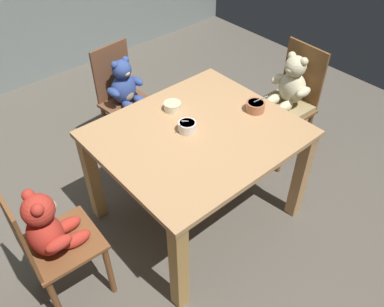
{
  "coord_description": "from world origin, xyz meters",
  "views": [
    {
      "loc": [
        -1.28,
        -1.42,
        2.27
      ],
      "look_at": [
        0.0,
        0.05,
        0.54
      ],
      "focal_mm": 37.1,
      "sensor_mm": 36.0,
      "label": 1
    }
  ],
  "objects_px": {
    "porridge_bowl_cream_far_center": "(172,106)",
    "teddy_chair_near_right": "(290,92)",
    "porridge_bowl_white_center": "(187,126)",
    "porridge_bowl_terracotta_near_right": "(255,106)",
    "dining_table": "(197,148)",
    "teddy_chair_near_left": "(48,233)",
    "teddy_chair_far_center": "(125,91)"
  },
  "relations": [
    {
      "from": "dining_table",
      "to": "teddy_chair_near_left",
      "type": "relative_size",
      "value": 1.25
    },
    {
      "from": "porridge_bowl_white_center",
      "to": "porridge_bowl_cream_far_center",
      "type": "bearing_deg",
      "value": 72.79
    },
    {
      "from": "dining_table",
      "to": "porridge_bowl_white_center",
      "type": "bearing_deg",
      "value": 128.69
    },
    {
      "from": "teddy_chair_near_right",
      "to": "porridge_bowl_cream_far_center",
      "type": "relative_size",
      "value": 8.41
    },
    {
      "from": "teddy_chair_near_right",
      "to": "teddy_chair_near_left",
      "type": "height_order",
      "value": "teddy_chair_near_left"
    },
    {
      "from": "porridge_bowl_cream_far_center",
      "to": "porridge_bowl_white_center",
      "type": "bearing_deg",
      "value": -107.21
    },
    {
      "from": "dining_table",
      "to": "porridge_bowl_cream_far_center",
      "type": "xyz_separation_m",
      "value": [
        0.03,
        0.28,
        0.16
      ]
    },
    {
      "from": "teddy_chair_near_right",
      "to": "porridge_bowl_white_center",
      "type": "relative_size",
      "value": 7.98
    },
    {
      "from": "teddy_chair_far_center",
      "to": "porridge_bowl_cream_far_center",
      "type": "distance_m",
      "value": 0.69
    },
    {
      "from": "teddy_chair_near_left",
      "to": "porridge_bowl_terracotta_near_right",
      "type": "relative_size",
      "value": 7.61
    },
    {
      "from": "porridge_bowl_white_center",
      "to": "porridge_bowl_cream_far_center",
      "type": "relative_size",
      "value": 1.05
    },
    {
      "from": "teddy_chair_far_center",
      "to": "teddy_chair_near_left",
      "type": "relative_size",
      "value": 0.96
    },
    {
      "from": "teddy_chair_near_right",
      "to": "porridge_bowl_cream_far_center",
      "type": "bearing_deg",
      "value": -11.24
    },
    {
      "from": "dining_table",
      "to": "teddy_chair_far_center",
      "type": "height_order",
      "value": "teddy_chair_far_center"
    },
    {
      "from": "teddy_chair_near_right",
      "to": "porridge_bowl_terracotta_near_right",
      "type": "height_order",
      "value": "teddy_chair_near_right"
    },
    {
      "from": "porridge_bowl_terracotta_near_right",
      "to": "dining_table",
      "type": "bearing_deg",
      "value": 169.43
    },
    {
      "from": "teddy_chair_near_right",
      "to": "porridge_bowl_terracotta_near_right",
      "type": "bearing_deg",
      "value": 15.25
    },
    {
      "from": "dining_table",
      "to": "teddy_chair_near_right",
      "type": "relative_size",
      "value": 1.26
    },
    {
      "from": "teddy_chair_near_left",
      "to": "porridge_bowl_cream_far_center",
      "type": "height_order",
      "value": "teddy_chair_near_left"
    },
    {
      "from": "teddy_chair_near_right",
      "to": "dining_table",
      "type": "bearing_deg",
      "value": 5.17
    },
    {
      "from": "dining_table",
      "to": "teddy_chair_far_center",
      "type": "distance_m",
      "value": 0.94
    },
    {
      "from": "teddy_chair_near_right",
      "to": "porridge_bowl_white_center",
      "type": "height_order",
      "value": "teddy_chair_near_right"
    },
    {
      "from": "teddy_chair_near_left",
      "to": "porridge_bowl_cream_far_center",
      "type": "bearing_deg",
      "value": 16.51
    },
    {
      "from": "porridge_bowl_terracotta_near_right",
      "to": "porridge_bowl_white_center",
      "type": "bearing_deg",
      "value": 164.61
    },
    {
      "from": "porridge_bowl_cream_far_center",
      "to": "teddy_chair_near_right",
      "type": "bearing_deg",
      "value": -13.63
    },
    {
      "from": "dining_table",
      "to": "teddy_chair_near_left",
      "type": "xyz_separation_m",
      "value": [
        -1.01,
        0.03,
        -0.03
      ]
    },
    {
      "from": "porridge_bowl_terracotta_near_right",
      "to": "porridge_bowl_cream_far_center",
      "type": "xyz_separation_m",
      "value": [
        -0.4,
        0.36,
        -0.01
      ]
    },
    {
      "from": "teddy_chair_near_left",
      "to": "porridge_bowl_cream_far_center",
      "type": "xyz_separation_m",
      "value": [
        1.04,
        0.25,
        0.19
      ]
    },
    {
      "from": "teddy_chair_far_center",
      "to": "teddy_chair_near_right",
      "type": "xyz_separation_m",
      "value": [
        0.93,
        -0.88,
        0.03
      ]
    },
    {
      "from": "teddy_chair_near_left",
      "to": "porridge_bowl_terracotta_near_right",
      "type": "height_order",
      "value": "teddy_chair_near_left"
    },
    {
      "from": "porridge_bowl_terracotta_near_right",
      "to": "teddy_chair_near_right",
      "type": "bearing_deg",
      "value": 12.86
    },
    {
      "from": "teddy_chair_far_center",
      "to": "teddy_chair_near_right",
      "type": "height_order",
      "value": "teddy_chair_near_right"
    }
  ]
}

